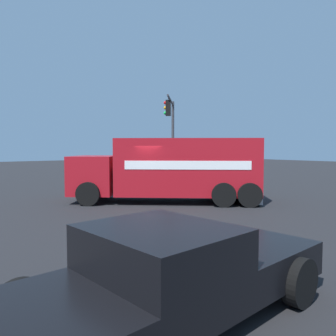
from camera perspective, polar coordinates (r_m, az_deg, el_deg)
ground_plane at (r=15.32m, az=-2.62°, el=-5.67°), size 100.00×100.00×0.00m
delivery_truck at (r=15.10m, az=0.57°, el=-0.15°), size 7.32×7.85×2.82m
traffic_light_primary at (r=23.62m, az=0.55°, el=6.94°), size 3.64×3.36×5.80m
pickup_black at (r=4.90m, az=0.42°, el=-16.93°), size 2.60×5.35×1.38m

